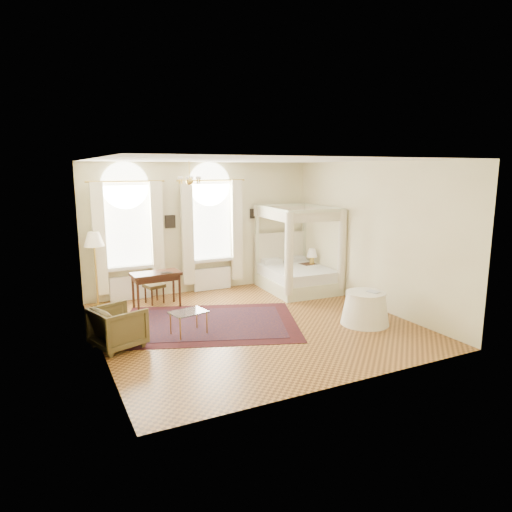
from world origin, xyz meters
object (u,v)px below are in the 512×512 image
at_px(armchair, 118,327).
at_px(nightstand, 308,275).
at_px(stool, 154,287).
at_px(side_table, 365,308).
at_px(canopy_bed, 297,271).
at_px(writing_desk, 156,278).
at_px(floor_lamp, 94,243).
at_px(coffee_table, 189,314).

bearing_deg(armchair, nightstand, -86.66).
relative_size(stool, side_table, 0.51).
bearing_deg(nightstand, armchair, -157.59).
distance_m(canopy_bed, stool, 3.69).
bearing_deg(writing_desk, floor_lamp, 150.73).
bearing_deg(coffee_table, canopy_bed, 27.90).
height_order(canopy_bed, side_table, canopy_bed).
distance_m(armchair, side_table, 4.85).
bearing_deg(floor_lamp, side_table, -37.82).
height_order(nightstand, floor_lamp, floor_lamp).
distance_m(writing_desk, armchair, 2.42).
height_order(armchair, floor_lamp, floor_lamp).
xyz_separation_m(nightstand, coffee_table, (-4.08, -2.16, 0.11)).
bearing_deg(canopy_bed, side_table, -92.75).
relative_size(nightstand, floor_lamp, 0.34).
distance_m(writing_desk, floor_lamp, 1.59).
bearing_deg(nightstand, coffee_table, -152.04).
xyz_separation_m(coffee_table, floor_lamp, (-1.32, 2.69, 1.07)).
bearing_deg(side_table, floor_lamp, 142.18).
bearing_deg(canopy_bed, floor_lamp, 170.78).
relative_size(armchair, side_table, 0.84).
bearing_deg(stool, side_table, -43.64).
bearing_deg(coffee_table, stool, 92.03).
bearing_deg(floor_lamp, nightstand, -5.55).
bearing_deg(stool, nightstand, -2.58).
bearing_deg(nightstand, canopy_bed, -151.63).
bearing_deg(side_table, coffee_table, 163.69).
bearing_deg(nightstand, stool, 177.42).
xyz_separation_m(canopy_bed, floor_lamp, (-4.90, 0.80, 0.99)).
xyz_separation_m(nightstand, floor_lamp, (-5.40, 0.52, 1.19)).
bearing_deg(floor_lamp, coffee_table, -63.82).
distance_m(canopy_bed, armchair, 5.28).
bearing_deg(canopy_bed, writing_desk, 178.17).
bearing_deg(nightstand, floor_lamp, 174.45).
bearing_deg(side_table, nightstand, 78.59).
distance_m(stool, side_table, 4.87).
height_order(canopy_bed, armchair, canopy_bed).
height_order(nightstand, side_table, side_table).
relative_size(stool, floor_lamp, 0.29).
xyz_separation_m(stool, coffee_table, (0.08, -2.35, 0.02)).
height_order(writing_desk, stool, writing_desk).
relative_size(armchair, coffee_table, 1.10).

